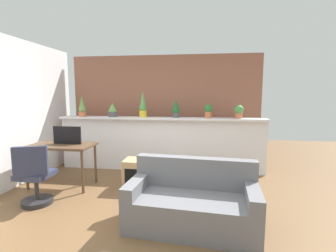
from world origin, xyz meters
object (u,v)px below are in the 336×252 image
(potted_plant_3, at_px, (176,109))
(potted_plant_5, at_px, (239,111))
(desk, at_px, (62,149))
(tv_monitor, at_px, (67,135))
(potted_plant_1, at_px, (113,110))
(potted_plant_4, at_px, (208,111))
(side_cube_shelf, at_px, (136,174))
(couch, at_px, (192,204))
(potted_plant_2, at_px, (143,106))
(office_chair, at_px, (35,180))
(potted_plant_0, at_px, (82,108))

(potted_plant_3, bearing_deg, potted_plant_5, -1.09)
(potted_plant_5, relative_size, desk, 0.24)
(potted_plant_3, relative_size, tv_monitor, 0.74)
(potted_plant_1, height_order, potted_plant_4, potted_plant_1)
(potted_plant_1, relative_size, side_cube_shelf, 0.60)
(potted_plant_1, height_order, couch, potted_plant_1)
(potted_plant_2, height_order, side_cube_shelf, potted_plant_2)
(desk, bearing_deg, potted_plant_1, 64.42)
(office_chair, bearing_deg, side_cube_shelf, 34.80)
(potted_plant_5, relative_size, couch, 0.16)
(tv_monitor, bearing_deg, potted_plant_1, 66.00)
(couch, bearing_deg, potted_plant_5, 68.63)
(potted_plant_0, xyz_separation_m, potted_plant_5, (3.28, 0.03, -0.05))
(potted_plant_3, height_order, couch, potted_plant_3)
(potted_plant_0, distance_m, office_chair, 2.08)
(potted_plant_3, height_order, side_cube_shelf, potted_plant_3)
(desk, distance_m, side_cube_shelf, 1.37)
(potted_plant_0, relative_size, side_cube_shelf, 0.89)
(potted_plant_4, xyz_separation_m, side_cube_shelf, (-1.25, -1.01, -1.04))
(potted_plant_1, distance_m, potted_plant_3, 1.35)
(tv_monitor, relative_size, office_chair, 0.55)
(potted_plant_2, bearing_deg, tv_monitor, -137.78)
(potted_plant_5, xyz_separation_m, couch, (-0.83, -2.12, -1.00))
(potted_plant_4, distance_m, tv_monitor, 2.71)
(couch, bearing_deg, tv_monitor, 153.98)
(side_cube_shelf, bearing_deg, couch, -47.87)
(couch, bearing_deg, office_chair, 173.89)
(desk, distance_m, tv_monitor, 0.26)
(potted_plant_0, xyz_separation_m, couch, (2.45, -2.09, -1.05))
(office_chair, bearing_deg, potted_plant_3, 45.69)
(potted_plant_0, xyz_separation_m, side_cube_shelf, (1.43, -0.96, -1.08))
(tv_monitor, bearing_deg, potted_plant_2, 42.22)
(potted_plant_0, xyz_separation_m, tv_monitor, (0.20, -0.99, -0.43))
(potted_plant_3, xyz_separation_m, desk, (-1.88, -1.13, -0.66))
(potted_plant_3, height_order, potted_plant_5, potted_plant_3)
(potted_plant_5, height_order, tv_monitor, potted_plant_5)
(potted_plant_3, bearing_deg, desk, -149.13)
(potted_plant_4, distance_m, couch, 2.37)
(potted_plant_4, bearing_deg, potted_plant_3, 179.16)
(potted_plant_1, relative_size, office_chair, 0.33)
(potted_plant_3, bearing_deg, potted_plant_0, -178.51)
(potted_plant_3, xyz_separation_m, side_cube_shelf, (-0.58, -1.02, -1.07))
(potted_plant_4, relative_size, office_chair, 0.30)
(potted_plant_1, xyz_separation_m, potted_plant_4, (2.01, 0.00, 0.00))
(potted_plant_5, height_order, desk, potted_plant_5)
(office_chair, xyz_separation_m, couch, (2.29, -0.24, -0.11))
(potted_plant_4, bearing_deg, potted_plant_5, -1.37)
(potted_plant_1, height_order, desk, potted_plant_1)
(potted_plant_5, height_order, side_cube_shelf, potted_plant_5)
(potted_plant_2, bearing_deg, potted_plant_3, 2.19)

